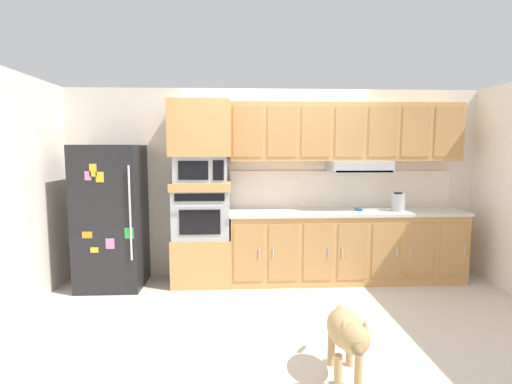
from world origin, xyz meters
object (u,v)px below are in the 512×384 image
object	(u,v)px
microwave	(201,169)
electric_kettle	(398,202)
screwdriver	(359,210)
built_in_oven	(202,213)
dog	(347,332)
refrigerator	(111,216)

from	to	relation	value
microwave	electric_kettle	world-z (taller)	microwave
electric_kettle	screwdriver	bearing A→B (deg)	175.86
built_in_oven	dog	size ratio (longest dim) A/B	0.83
built_in_oven	electric_kettle	size ratio (longest dim) A/B	2.92
microwave	screwdriver	world-z (taller)	microwave
electric_kettle	dog	bearing A→B (deg)	-120.06
microwave	electric_kettle	distance (m)	2.55
refrigerator	microwave	bearing A→B (deg)	3.49
built_in_oven	microwave	size ratio (longest dim) A/B	1.09
refrigerator	electric_kettle	distance (m)	3.63
built_in_oven	dog	bearing A→B (deg)	-61.10
refrigerator	microwave	world-z (taller)	refrigerator
microwave	dog	size ratio (longest dim) A/B	0.76
built_in_oven	electric_kettle	bearing A→B (deg)	-1.08
refrigerator	dog	xyz separation A→B (m)	(2.35, -2.18, -0.50)
electric_kettle	dog	xyz separation A→B (m)	(-1.27, -2.20, -0.65)
electric_kettle	microwave	bearing A→B (deg)	178.92
refrigerator	dog	distance (m)	3.24
dog	microwave	bearing A→B (deg)	-146.41
electric_kettle	refrigerator	bearing A→B (deg)	-179.68
dog	electric_kettle	bearing A→B (deg)	154.63
screwdriver	refrigerator	bearing A→B (deg)	-178.97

